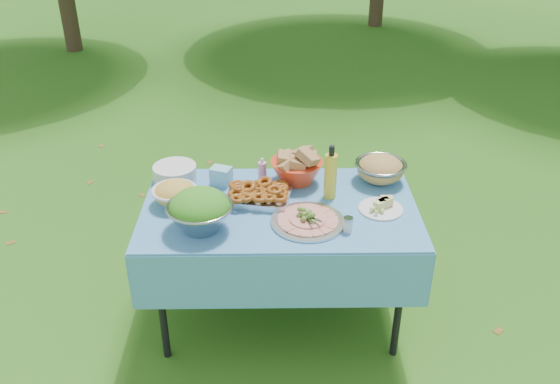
# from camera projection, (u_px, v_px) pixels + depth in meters

# --- Properties ---
(ground) EXTENTS (80.00, 80.00, 0.00)m
(ground) POSITION_uv_depth(u_px,v_px,m) (280.00, 315.00, 3.54)
(ground) COLOR #133B0A
(ground) RESTS_ON ground
(picnic_table) EXTENTS (1.46, 0.86, 0.76)m
(picnic_table) POSITION_uv_depth(u_px,v_px,m) (280.00, 263.00, 3.35)
(picnic_table) COLOR #84CCFF
(picnic_table) RESTS_ON ground
(salad_bowl) EXTENTS (0.34, 0.34, 0.21)m
(salad_bowl) POSITION_uv_depth(u_px,v_px,m) (200.00, 210.00, 2.91)
(salad_bowl) COLOR #979B9F
(salad_bowl) RESTS_ON picnic_table
(pasta_bowl_white) EXTENTS (0.28, 0.28, 0.13)m
(pasta_bowl_white) POSITION_uv_depth(u_px,v_px,m) (175.00, 193.00, 3.14)
(pasta_bowl_white) COLOR silver
(pasta_bowl_white) RESTS_ON picnic_table
(plate_stack) EXTENTS (0.32, 0.32, 0.09)m
(plate_stack) POSITION_uv_depth(u_px,v_px,m) (175.00, 173.00, 3.38)
(plate_stack) COLOR silver
(plate_stack) RESTS_ON picnic_table
(wipes_box) EXTENTS (0.13, 0.12, 0.10)m
(wipes_box) POSITION_uv_depth(u_px,v_px,m) (221.00, 176.00, 3.34)
(wipes_box) COLOR #80C1D7
(wipes_box) RESTS_ON picnic_table
(sanitizer_bottle) EXTENTS (0.06, 0.06, 0.14)m
(sanitizer_bottle) POSITION_uv_depth(u_px,v_px,m) (262.00, 169.00, 3.37)
(sanitizer_bottle) COLOR pink
(sanitizer_bottle) RESTS_ON picnic_table
(bread_bowl) EXTENTS (0.39, 0.39, 0.20)m
(bread_bowl) POSITION_uv_depth(u_px,v_px,m) (297.00, 166.00, 3.34)
(bread_bowl) COLOR red
(bread_bowl) RESTS_ON picnic_table
(pasta_bowl_steel) EXTENTS (0.34, 0.34, 0.15)m
(pasta_bowl_steel) POSITION_uv_depth(u_px,v_px,m) (380.00, 169.00, 3.36)
(pasta_bowl_steel) COLOR #979B9F
(pasta_bowl_steel) RESTS_ON picnic_table
(fried_tray) EXTENTS (0.38, 0.30, 0.08)m
(fried_tray) POSITION_uv_depth(u_px,v_px,m) (258.00, 194.00, 3.18)
(fried_tray) COLOR silver
(fried_tray) RESTS_ON picnic_table
(charcuterie_platter) EXTENTS (0.46, 0.46, 0.09)m
(charcuterie_platter) POSITION_uv_depth(u_px,v_px,m) (308.00, 215.00, 2.99)
(charcuterie_platter) COLOR #BABDC1
(charcuterie_platter) RESTS_ON picnic_table
(oil_bottle) EXTENTS (0.07, 0.07, 0.31)m
(oil_bottle) POSITION_uv_depth(u_px,v_px,m) (331.00, 172.00, 3.16)
(oil_bottle) COLOR gold
(oil_bottle) RESTS_ON picnic_table
(cheese_plate) EXTENTS (0.30, 0.30, 0.06)m
(cheese_plate) POSITION_uv_depth(u_px,v_px,m) (381.00, 205.00, 3.11)
(cheese_plate) COLOR silver
(cheese_plate) RESTS_ON picnic_table
(shaker) EXTENTS (0.05, 0.05, 0.08)m
(shaker) POSITION_uv_depth(u_px,v_px,m) (348.00, 224.00, 2.93)
(shaker) COLOR silver
(shaker) RESTS_ON picnic_table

